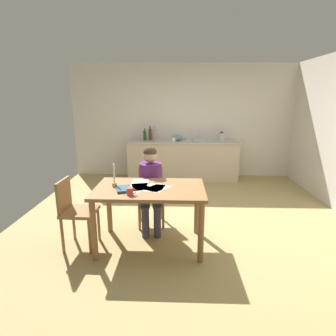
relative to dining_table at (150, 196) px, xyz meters
name	(u,v)px	position (x,y,z in m)	size (l,w,h in m)	color
ground_plane	(184,221)	(0.45, 0.77, -0.69)	(5.20, 5.20, 0.04)	tan
wall_back	(183,121)	(0.45, 3.37, 0.63)	(5.20, 0.12, 2.60)	silver
kitchen_counter	(183,160)	(0.45, 3.01, -0.21)	(2.52, 0.64, 0.90)	beige
dining_table	(150,196)	(0.00, 0.00, 0.00)	(1.35, 0.83, 0.78)	olive
chair_at_table	(151,193)	(-0.05, 0.66, -0.19)	(0.44, 0.44, 0.85)	olive
person_seated	(151,183)	(-0.04, 0.51, 0.01)	(0.36, 0.61, 1.19)	#592666
chair_side_empty	(75,210)	(-0.93, -0.06, -0.17)	(0.41, 0.41, 0.89)	olive
coffee_mug	(130,191)	(-0.19, -0.27, 0.16)	(0.11, 0.08, 0.09)	#D84C3F
candlestick	(114,180)	(-0.44, 0.02, 0.20)	(0.06, 0.06, 0.29)	gold
book_magazine	(124,189)	(-0.31, -0.08, 0.12)	(0.13, 0.18, 0.02)	#51A3B5
book_cookery	(124,189)	(-0.30, -0.10, 0.13)	(0.17, 0.24, 0.03)	#2A4A5F
paper_letter	(136,189)	(-0.16, -0.05, 0.12)	(0.21, 0.30, 0.00)	white
paper_bill	(157,188)	(0.09, -0.01, 0.12)	(0.21, 0.30, 0.00)	white
paper_envelope	(140,183)	(-0.14, 0.20, 0.12)	(0.21, 0.30, 0.00)	white
paper_receipt	(141,187)	(-0.11, 0.02, 0.12)	(0.21, 0.30, 0.00)	white
paper_notice	(155,188)	(0.07, -0.01, 0.12)	(0.21, 0.30, 0.00)	white
sink_unit	(199,140)	(0.83, 3.01, 0.26)	(0.36, 0.36, 0.24)	#B2B7BC
bottle_oil	(145,135)	(-0.41, 3.01, 0.35)	(0.07, 0.07, 0.27)	#194C23
bottle_vinegar	(150,134)	(-0.30, 3.07, 0.37)	(0.07, 0.07, 0.32)	#593319
bottle_wine_red	(154,134)	(-0.20, 3.07, 0.37)	(0.08, 0.08, 0.31)	#8C999E
mixing_bowl	(178,138)	(0.33, 3.07, 0.29)	(0.26, 0.26, 0.12)	#668C99
stovetop_kettle	(221,136)	(1.32, 3.01, 0.33)	(0.18, 0.18, 0.22)	#B7BABF
wine_glass_near_sink	(185,135)	(0.50, 3.16, 0.34)	(0.07, 0.07, 0.15)	silver
wine_glass_by_kettle	(181,135)	(0.41, 3.16, 0.34)	(0.07, 0.07, 0.15)	silver
teacup_on_counter	(173,140)	(0.24, 2.86, 0.28)	(0.11, 0.08, 0.09)	white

